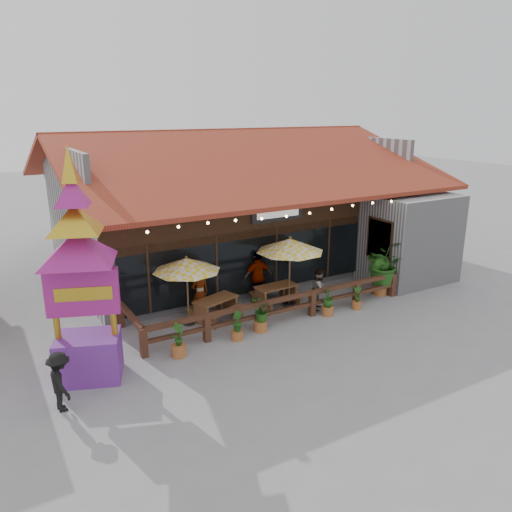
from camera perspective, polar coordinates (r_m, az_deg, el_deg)
ground at (r=18.26m, az=6.72°, el=-5.92°), size 100.00×100.00×0.00m
restaurant_building at (r=23.11m, az=-2.43°, el=4.70°), size 15.50×14.73×6.09m
patio_railing at (r=16.64m, az=1.08°, el=-5.79°), size 10.00×2.60×0.92m
umbrella_left at (r=16.27m, az=-7.94°, el=-1.01°), size 2.60×2.60×2.38m
umbrella_right at (r=17.71m, az=3.91°, el=1.22°), size 3.11×3.11×2.60m
picnic_table_left at (r=17.11m, az=-4.62°, el=-5.61°), size 1.88×1.75×0.74m
picnic_table_right at (r=18.27m, az=2.32°, el=-4.10°), size 1.59×1.39×0.74m
thai_sign_tower at (r=13.15m, az=-19.66°, el=0.34°), size 3.13×3.13×6.59m
tropical_plant at (r=19.64m, az=14.17°, el=-1.00°), size 1.89×1.96×2.08m
diner_a at (r=17.31m, az=-6.41°, el=-4.24°), size 0.62×0.42×1.66m
diner_b at (r=17.94m, az=7.29°, el=-3.77°), size 0.92×0.91×1.50m
diner_c at (r=18.51m, az=0.25°, el=-2.35°), size 1.14×0.54×1.89m
pedestrian at (r=12.96m, az=-21.48°, el=-13.23°), size 0.68×1.03×1.49m
planter_a at (r=14.78m, az=-8.86°, el=-9.72°), size 0.44×0.43×1.06m
planter_b at (r=15.62m, az=-2.19°, el=-8.12°), size 0.38×0.38×0.93m
planter_c at (r=16.10m, az=0.52°, el=-6.65°), size 0.80×0.76×1.06m
planter_d at (r=17.54m, az=8.24°, el=-5.25°), size 0.51×0.51×0.99m
planter_e at (r=18.29m, az=11.47°, el=-4.87°), size 0.36×0.37×0.87m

